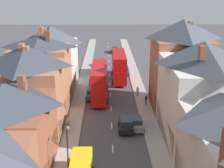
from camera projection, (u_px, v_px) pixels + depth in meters
pavement_left at (81, 91)px, 54.59m from camera, size 2.20×104.00×0.14m
pavement_right at (139, 90)px, 54.78m from camera, size 2.20×104.00×0.14m
centre_line_dashes at (110, 95)px, 52.80m from camera, size 0.14×97.80×0.01m
terrace_row_left at (14, 112)px, 31.91m from camera, size 8.00×59.05×13.07m
double_decker_bus_lead at (99, 82)px, 50.60m from camera, size 2.74×10.80×5.30m
double_decker_bus_mid_street at (119, 66)px, 60.29m from camera, size 2.74×10.80×5.30m
car_near_blue at (136, 123)px, 40.30m from camera, size 1.90×3.97×1.61m
car_near_silver at (126, 125)px, 39.75m from camera, size 1.90×3.95×1.70m
car_mid_black at (115, 49)px, 84.78m from camera, size 1.90×4.37×1.64m
car_parked_left_b at (101, 63)px, 70.59m from camera, size 1.90×3.96×1.68m
car_mid_white at (124, 70)px, 64.48m from camera, size 1.90×4.40×1.69m
car_parked_right_b at (92, 93)px, 51.15m from camera, size 1.90×4.31×1.67m
pedestrian_mid_left at (69, 164)px, 30.81m from camera, size 0.36×0.22×1.61m
pedestrian_mid_right at (67, 124)px, 39.45m from camera, size 0.36×0.22×1.61m
pedestrian_far_left at (146, 99)px, 47.89m from camera, size 0.36×0.22×1.61m
pedestrian_far_right at (138, 91)px, 51.79m from camera, size 0.36×0.22×1.61m
street_lamp at (68, 152)px, 28.64m from camera, size 0.20×1.12×5.50m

